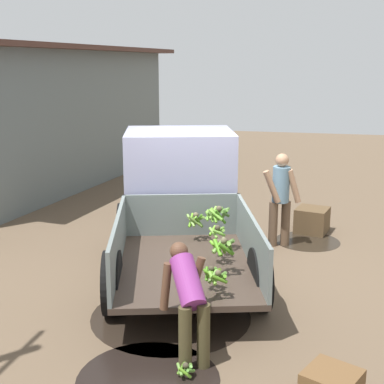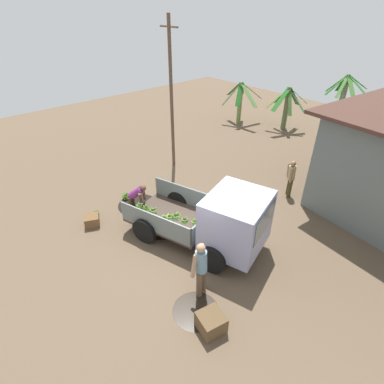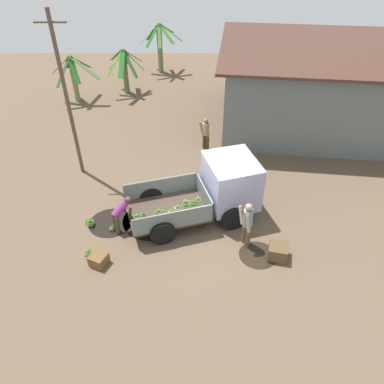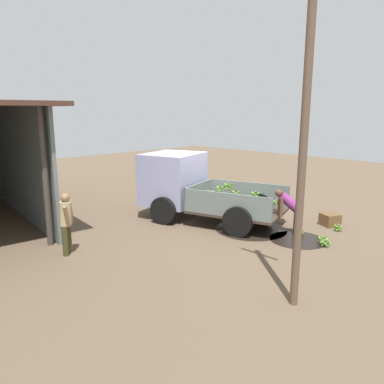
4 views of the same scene
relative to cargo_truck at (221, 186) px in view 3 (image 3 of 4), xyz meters
name	(u,v)px [view 3 (image 3 of 4)]	position (x,y,z in m)	size (l,w,h in m)	color
ground	(204,218)	(-0.55, -0.41, -1.11)	(36.00, 36.00, 0.00)	brown
mud_patch_0	(111,223)	(-3.86, -0.65, -1.11)	(1.52, 1.52, 0.01)	black
mud_patch_1	(258,255)	(1.11, -2.16, -1.11)	(1.20, 1.20, 0.01)	black
mud_patch_2	(152,220)	(-2.41, -0.50, -1.11)	(2.11, 2.11, 0.01)	black
cargo_truck	(221,186)	(0.00, 0.00, 0.00)	(4.81, 3.07, 2.10)	#3D3027
warehouse_shed	(332,69)	(5.53, 6.91, 1.59)	(10.20, 8.77, 3.68)	slate
utility_pole	(67,98)	(-5.56, 2.52, 2.14)	(1.06, 0.14, 6.29)	brown
banana_palm_0	(160,46)	(-3.01, 13.77, 0.52)	(2.63, 2.32, 3.02)	#6B8556
banana_palm_1	(125,69)	(-4.77, 10.50, 0.26)	(2.05, 2.39, 2.49)	#5D7043
banana_palm_3	(74,77)	(-7.37, 9.35, 0.26)	(2.70, 2.24, 2.51)	olive
person_foreground_visitor	(247,223)	(0.74, -1.66, -0.17)	(0.52, 0.70, 1.70)	brown
person_worker_loading	(120,213)	(-3.38, -0.97, -0.36)	(0.77, 0.67, 1.28)	#463E24
person_bystander_near_shed	(206,132)	(-0.39, 4.26, -0.26)	(0.52, 0.47, 1.53)	#393519
banana_bunch_on_ground_0	(90,223)	(-4.52, -0.78, -0.98)	(0.30, 0.32, 0.24)	brown
banana_bunch_on_ground_1	(88,221)	(-4.64, -0.68, -1.00)	(0.24, 0.23, 0.20)	brown
banana_bunch_on_ground_2	(88,253)	(-4.30, -2.17, -0.99)	(0.25, 0.24, 0.22)	brown
banana_bunch_on_ground_3	(112,228)	(-3.74, -1.03, -1.01)	(0.21, 0.21, 0.17)	#423B2A
wooden_crate_0	(99,260)	(-3.89, -2.52, -0.93)	(0.48, 0.48, 0.37)	brown
wooden_crate_1	(278,251)	(1.71, -2.22, -0.87)	(0.59, 0.59, 0.48)	brown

